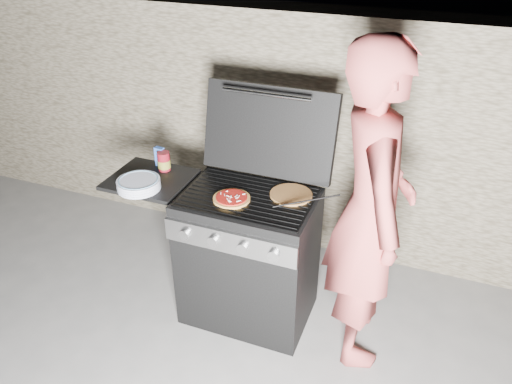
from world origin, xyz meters
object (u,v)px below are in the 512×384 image
(person, at_px, (370,212))
(pizza_topped, at_px, (232,198))
(gas_grill, at_px, (213,249))
(sauce_jar, at_px, (164,161))

(person, bearing_deg, pizza_topped, 77.55)
(pizza_topped, height_order, person, person)
(gas_grill, distance_m, sauce_jar, 0.65)
(person, bearing_deg, sauce_jar, 66.24)
(gas_grill, xyz_separation_m, person, (0.96, 0.02, 0.50))
(sauce_jar, xyz_separation_m, person, (1.35, -0.11, -0.01))
(gas_grill, height_order, person, person)
(gas_grill, height_order, pizza_topped, pizza_topped)
(gas_grill, distance_m, pizza_topped, 0.51)
(gas_grill, distance_m, person, 1.08)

